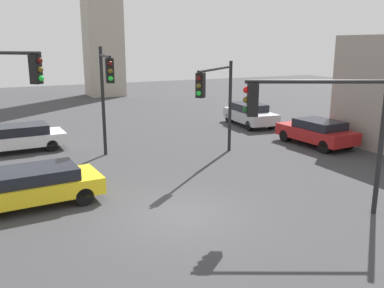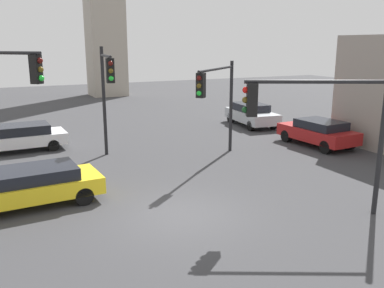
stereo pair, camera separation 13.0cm
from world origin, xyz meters
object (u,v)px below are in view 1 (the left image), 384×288
traffic_light_0 (0,88)px  car_2 (31,186)px  car_0 (250,114)px  car_1 (317,132)px  car_4 (17,137)px  traffic_light_1 (315,113)px  traffic_light_3 (216,91)px  traffic_light_2 (106,84)px

traffic_light_0 → car_2: bearing=-30.4°
car_0 → car_1: size_ratio=1.05×
car_4 → traffic_light_1: bearing=119.8°
traffic_light_0 → traffic_light_3: size_ratio=1.14×
car_0 → traffic_light_0: bearing=-62.3°
traffic_light_1 → car_0: (6.58, 13.12, -2.48)m
traffic_light_1 → traffic_light_2: (-4.19, 8.60, 0.36)m
traffic_light_3 → car_4: size_ratio=0.94×
car_1 → car_2: (-14.54, -2.21, -0.06)m
traffic_light_1 → car_1: (6.62, 6.84, -2.50)m
car_0 → car_2: bearing=-54.0°
car_2 → car_0: bearing=-153.0°
car_4 → car_1: bearing=156.1°
car_2 → car_4: car_4 is taller
traffic_light_0 → traffic_light_3: (8.74, -0.48, -0.49)m
traffic_light_1 → traffic_light_3: size_ratio=1.02×
traffic_light_2 → car_0: (10.77, 4.52, -2.84)m
traffic_light_0 → traffic_light_1: size_ratio=1.12×
traffic_light_2 → car_4: (-3.64, 4.09, -2.90)m
traffic_light_0 → traffic_light_2: (4.30, 1.55, -0.14)m
traffic_light_1 → car_4: (-7.83, 12.69, -2.55)m
traffic_light_1 → traffic_light_2: size_ratio=0.89×
traffic_light_2 → traffic_light_3: size_ratio=1.15×
car_1 → car_2: 14.70m
traffic_light_3 → car_2: size_ratio=0.95×
car_1 → car_4: (-14.45, 5.84, -0.05)m
traffic_light_1 → car_2: traffic_light_1 is taller
traffic_light_1 → traffic_light_2: traffic_light_2 is taller
traffic_light_1 → car_2: 9.52m
car_2 → car_1: bearing=-174.7°
traffic_light_3 → car_2: bearing=-27.8°
car_2 → traffic_light_2: bearing=-136.6°
traffic_light_0 → traffic_light_1: 11.04m
traffic_light_2 → car_4: traffic_light_2 is taller
traffic_light_1 → car_0: traffic_light_1 is taller
traffic_light_1 → traffic_light_3: 6.57m
traffic_light_0 → car_4: traffic_light_0 is taller
traffic_light_3 → car_0: bearing=-175.2°
traffic_light_1 → car_1: 9.84m
traffic_light_2 → traffic_light_3: bearing=72.8°
car_0 → car_1: (0.04, -6.28, -0.02)m
traffic_light_3 → car_4: bearing=-78.3°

